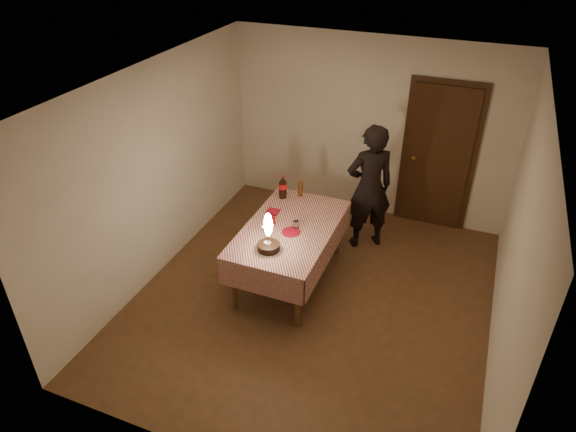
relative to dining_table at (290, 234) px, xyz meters
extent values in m
cube|color=brown|center=(0.40, -0.24, -0.66)|extent=(4.00, 4.50, 0.01)
cube|color=silver|center=(0.40, 2.01, 0.64)|extent=(4.00, 0.04, 2.60)
cube|color=silver|center=(0.40, -2.49, 0.64)|extent=(4.00, 0.04, 2.60)
cube|color=silver|center=(-1.60, -0.24, 0.64)|extent=(0.04, 4.50, 2.60)
cube|color=silver|center=(2.40, -0.24, 0.64)|extent=(0.04, 4.50, 2.60)
cube|color=silver|center=(0.40, -0.24, 1.94)|extent=(4.00, 4.50, 0.04)
cube|color=#472814|center=(1.40, 1.98, 0.36)|extent=(0.85, 0.05, 2.05)
sphere|color=#B28C33|center=(1.08, 1.93, 0.34)|extent=(0.06, 0.06, 0.06)
cube|color=brown|center=(0.00, 0.00, 0.07)|extent=(0.90, 1.60, 0.04)
cylinder|color=brown|center=(-0.39, -0.74, -0.31)|extent=(0.07, 0.07, 0.71)
cylinder|color=brown|center=(0.39, -0.74, -0.31)|extent=(0.07, 0.07, 0.71)
cylinder|color=brown|center=(-0.39, 0.74, -0.31)|extent=(0.07, 0.07, 0.71)
cylinder|color=brown|center=(0.39, 0.74, -0.31)|extent=(0.07, 0.07, 0.71)
cube|color=silver|center=(0.00, 0.00, 0.10)|extent=(1.02, 1.72, 0.01)
cube|color=silver|center=(0.00, -0.85, -0.08)|extent=(1.02, 0.01, 0.34)
cube|color=silver|center=(0.00, 0.85, -0.08)|extent=(1.02, 0.01, 0.34)
cube|color=silver|center=(-0.50, 0.00, -0.08)|extent=(0.01, 1.72, 0.34)
cube|color=silver|center=(0.50, 0.00, -0.08)|extent=(0.01, 1.72, 0.34)
cylinder|color=white|center=(-0.05, -0.51, 0.11)|extent=(0.31, 0.31, 0.01)
cylinder|color=black|center=(-0.05, -0.51, 0.15)|extent=(0.25, 0.25, 0.08)
cylinder|color=white|center=(-0.07, -0.49, 0.19)|extent=(0.07, 0.07, 0.00)
sphere|color=red|center=(-0.01, -0.52, 0.20)|extent=(0.02, 0.02, 0.02)
cube|color=#19721E|center=(0.00, -0.53, 0.19)|extent=(0.02, 0.01, 0.00)
cube|color=#19721E|center=(-0.02, -0.53, 0.19)|extent=(0.01, 0.02, 0.00)
cylinder|color=#262628|center=(-0.05, -0.51, 0.24)|extent=(0.01, 0.01, 0.12)
ellipsoid|color=#FFF2BF|center=(-0.05, -0.51, 0.43)|extent=(0.09, 0.09, 0.29)
sphere|color=white|center=(-0.05, -0.51, 0.32)|extent=(0.04, 0.04, 0.04)
cylinder|color=#A80B1E|center=(0.06, -0.09, 0.11)|extent=(0.22, 0.22, 0.01)
cylinder|color=#AC0B0C|center=(-0.22, -0.03, 0.15)|extent=(0.08, 0.08, 0.10)
cylinder|color=white|center=(0.07, 0.02, 0.15)|extent=(0.07, 0.07, 0.09)
cube|color=#A41226|center=(-0.32, 0.23, 0.11)|extent=(0.15, 0.15, 0.02)
cylinder|color=black|center=(-0.34, 0.63, 0.21)|extent=(0.10, 0.10, 0.22)
cylinder|color=red|center=(-0.34, 0.63, 0.27)|extent=(0.10, 0.10, 0.07)
cone|color=black|center=(-0.34, 0.63, 0.36)|extent=(0.10, 0.10, 0.08)
cylinder|color=red|center=(-0.34, 0.63, 0.41)|extent=(0.03, 0.03, 0.02)
cylinder|color=#572F0E|center=(-0.15, 0.75, 0.19)|extent=(0.06, 0.06, 0.18)
cone|color=#572F0E|center=(-0.15, 0.75, 0.31)|extent=(0.06, 0.06, 0.06)
cylinder|color=olive|center=(-0.15, 0.75, 0.35)|extent=(0.02, 0.02, 0.02)
imported|color=black|center=(0.67, 1.11, 0.21)|extent=(0.76, 0.70, 1.74)
cube|color=black|center=(0.60, 1.22, 0.82)|extent=(0.16, 0.15, 0.10)
cylinder|color=black|center=(0.55, 1.28, 0.82)|extent=(0.11, 0.11, 0.08)
camera|label=1|loc=(1.87, -4.70, 3.41)|focal=32.00mm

